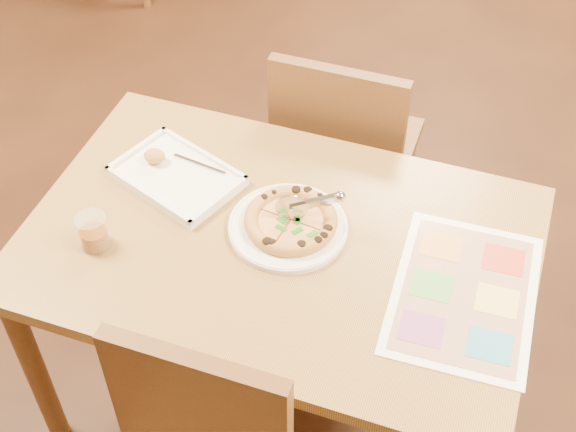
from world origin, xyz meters
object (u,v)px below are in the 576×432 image
(dining_table, at_px, (279,261))
(pizza_cutter, at_px, (307,204))
(chair_far, at_px, (343,140))
(appetizer_tray, at_px, (175,176))
(plate, at_px, (288,227))
(pizza, at_px, (291,221))
(glass_tumbler, at_px, (94,234))
(menu, at_px, (464,293))

(dining_table, distance_m, pizza_cutter, 0.19)
(chair_far, height_order, appetizer_tray, chair_far)
(plate, relative_size, pizza, 1.28)
(chair_far, relative_size, glass_tumbler, 4.81)
(chair_far, xyz_separation_m, glass_tumbler, (-0.43, -0.77, 0.20))
(plate, distance_m, pizza, 0.02)
(pizza, height_order, appetizer_tray, appetizer_tray)
(dining_table, relative_size, pizza_cutter, 8.01)
(pizza_cutter, height_order, appetizer_tray, pizza_cutter)
(chair_far, relative_size, pizza_cutter, 2.90)
(dining_table, bearing_deg, pizza_cutter, 46.72)
(plate, height_order, pizza_cutter, pizza_cutter)
(pizza, relative_size, pizza_cutter, 1.49)
(appetizer_tray, height_order, glass_tumbler, glass_tumbler)
(dining_table, bearing_deg, chair_far, 90.00)
(plate, bearing_deg, dining_table, -105.38)
(pizza_cutter, bearing_deg, menu, -27.60)
(pizza, xyz_separation_m, appetizer_tray, (-0.36, 0.07, -0.02))
(plate, height_order, glass_tumbler, glass_tumbler)
(plate, relative_size, appetizer_tray, 0.80)
(dining_table, bearing_deg, appetizer_tray, 161.17)
(pizza_cutter, distance_m, menu, 0.44)
(plate, distance_m, menu, 0.47)
(appetizer_tray, bearing_deg, pizza_cutter, -8.25)
(glass_tumbler, height_order, menu, glass_tumbler)
(glass_tumbler, bearing_deg, menu, 9.46)
(dining_table, xyz_separation_m, glass_tumbler, (-0.43, -0.17, 0.13))
(appetizer_tray, bearing_deg, glass_tumbler, -106.68)
(appetizer_tray, xyz_separation_m, glass_tumbler, (-0.09, -0.29, 0.03))
(dining_table, distance_m, plate, 0.10)
(pizza, height_order, pizza_cutter, pizza_cutter)
(dining_table, relative_size, plate, 4.19)
(dining_table, xyz_separation_m, chair_far, (-0.00, 0.60, -0.07))
(pizza_cutter, distance_m, glass_tumbler, 0.54)
(chair_far, distance_m, pizza_cutter, 0.60)
(chair_far, xyz_separation_m, pizza, (0.02, -0.56, 0.18))
(pizza_cutter, bearing_deg, glass_tumbler, -171.70)
(pizza_cutter, xyz_separation_m, menu, (0.43, -0.08, -0.09))
(chair_far, xyz_separation_m, pizza_cutter, (0.06, -0.54, 0.24))
(plate, xyz_separation_m, appetizer_tray, (-0.36, 0.08, 0.00))
(pizza_cutter, height_order, menu, pizza_cutter)
(menu, bearing_deg, pizza, 171.89)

